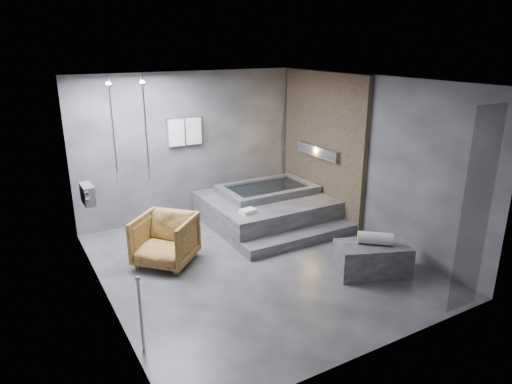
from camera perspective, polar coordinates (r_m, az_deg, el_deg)
room at (r=7.03m, az=1.83°, el=5.31°), size 5.00×5.04×2.82m
tub_deck at (r=8.77m, az=1.24°, el=-2.12°), size 2.20×2.00×0.50m
tub_step at (r=7.92m, az=5.66°, el=-5.78°), size 2.20×0.36×0.18m
concrete_bench at (r=7.07m, az=14.31°, el=-8.10°), size 1.19×0.93×0.47m
driftwood_chair at (r=7.23m, az=-11.28°, el=-5.90°), size 1.20×1.20×0.78m
rolled_towel at (r=6.95m, az=14.69°, el=-5.61°), size 0.50×0.47×0.18m
deck_towel at (r=7.85m, az=-1.02°, el=-2.42°), size 0.29×0.23×0.07m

